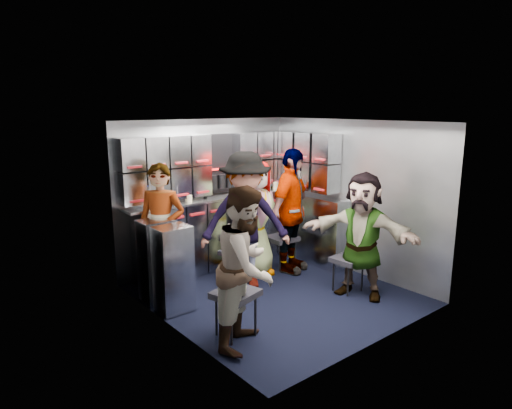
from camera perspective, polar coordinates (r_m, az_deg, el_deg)
floor at (r=5.74m, az=2.40°, el=-11.15°), size 3.00×3.00×0.00m
wall_back at (r=6.58m, az=-6.22°, el=1.41°), size 2.80×0.04×2.10m
wall_left at (r=4.63m, az=-10.59°, el=-3.37°), size 0.04×3.00×2.10m
wall_right at (r=6.41m, az=11.89°, el=0.93°), size 0.04×3.00×2.10m
ceiling at (r=5.27m, az=2.61°, el=10.29°), size 2.80×3.00×0.02m
cart_bank_back at (r=6.54m, az=-5.10°, el=-3.64°), size 2.68×0.38×0.99m
cart_bank_left at (r=5.36m, az=-11.29°, el=-7.44°), size 0.38×0.76×0.99m
counter at (r=6.42m, az=-5.19°, el=0.84°), size 2.68×0.42×0.03m
locker_bank_back at (r=6.39m, az=-5.57°, el=5.10°), size 2.68×0.28×0.82m
locker_bank_right at (r=6.69m, az=6.57°, el=5.39°), size 0.28×1.00×0.82m
right_cabinet at (r=6.81m, az=6.97°, el=-2.99°), size 0.28×1.20×1.00m
coffee_niche at (r=6.54m, az=-4.55°, el=5.11°), size 0.46×0.16×0.84m
red_latch_strip at (r=6.28m, az=-4.14°, el=-0.65°), size 2.60×0.02×0.03m
jump_seat_near_left at (r=4.63m, az=-2.56°, el=-11.37°), size 0.49×0.47×0.48m
jump_seat_mid_left at (r=5.99m, az=-2.38°, el=-6.11°), size 0.46×0.45×0.44m
jump_seat_center at (r=6.41m, az=-1.15°, el=-4.79°), size 0.50×0.49×0.45m
jump_seat_mid_right at (r=6.52m, az=3.24°, el=-4.43°), size 0.41×0.39×0.46m
jump_seat_near_right at (r=5.82m, az=11.48°, el=-6.95°), size 0.39×0.37×0.44m
attendant_standing at (r=5.60m, az=-11.73°, el=-3.20°), size 0.68×0.70×1.62m
attendant_arc_a at (r=4.36m, az=-1.18°, el=-7.81°), size 0.96×0.91×1.56m
attendant_arc_b at (r=5.72m, az=-1.34°, el=-2.03°), size 1.29×1.13×1.74m
attendant_arc_c at (r=6.17m, az=-0.14°, el=-1.66°), size 0.85×0.62×1.59m
attendant_arc_d at (r=6.28m, az=4.40°, el=-0.83°), size 1.09×0.77×1.72m
attendant_arc_e at (r=5.61m, az=13.07°, el=-3.76°), size 0.91×1.48×1.53m
bottle_left at (r=5.84m, az=-13.26°, el=0.89°), size 0.06×0.06×0.26m
bottle_mid at (r=6.02m, az=-9.90°, el=1.28°), size 0.06×0.06×0.24m
bottle_right at (r=6.92m, az=1.60°, el=2.92°), size 0.07×0.07×0.25m
cup_left at (r=6.11m, az=-8.41°, el=0.76°), size 0.09×0.09×0.09m
cup_right at (r=7.01m, az=2.42°, el=2.43°), size 0.09×0.09×0.11m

